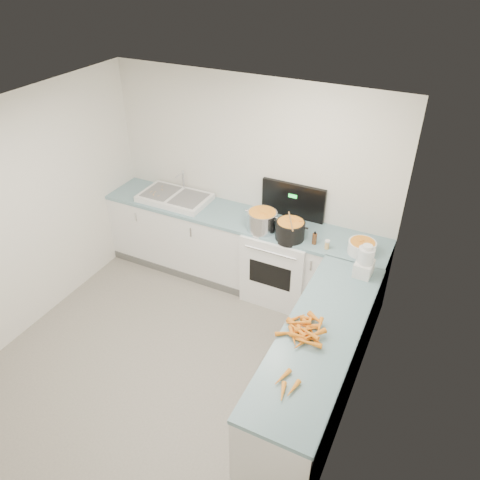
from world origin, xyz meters
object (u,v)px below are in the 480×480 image
at_px(stove, 281,261).
at_px(sink, 175,197).
at_px(mixing_bowl, 362,247).
at_px(extract_bottle, 314,239).
at_px(steel_pot, 262,222).
at_px(spice_jar, 327,245).
at_px(food_processor, 365,262).
at_px(black_pot, 290,231).

relative_size(stove, sink, 1.58).
relative_size(mixing_bowl, extract_bottle, 2.29).
height_order(mixing_bowl, extract_bottle, mixing_bowl).
bearing_deg(sink, steel_pot, -6.78).
bearing_deg(steel_pot, mixing_bowl, 2.10).
bearing_deg(sink, mixing_bowl, -2.62).
relative_size(sink, steel_pot, 2.58).
bearing_deg(spice_jar, food_processor, -31.27).
height_order(black_pot, extract_bottle, black_pot).
relative_size(spice_jar, food_processor, 0.25).
distance_m(stove, food_processor, 1.27).
bearing_deg(steel_pot, food_processor, -14.60).
distance_m(mixing_bowl, extract_bottle, 0.50).
distance_m(stove, extract_bottle, 0.69).
xyz_separation_m(mixing_bowl, spice_jar, (-0.34, -0.08, -0.02)).
relative_size(black_pot, spice_jar, 3.75).
bearing_deg(food_processor, spice_jar, 148.73).
bearing_deg(sink, stove, -0.62).
bearing_deg(extract_bottle, black_pot, -177.30).
height_order(sink, spice_jar, sink).
distance_m(extract_bottle, spice_jar, 0.15).
bearing_deg(food_processor, black_pot, 161.79).
relative_size(steel_pot, spice_jar, 3.95).
height_order(stove, food_processor, stove).
xyz_separation_m(sink, extract_bottle, (1.87, -0.17, 0.02)).
distance_m(sink, black_pot, 1.61).
bearing_deg(food_processor, stove, 156.17).
bearing_deg(stove, mixing_bowl, -5.78).
bearing_deg(black_pot, sink, 173.62).
bearing_deg(stove, black_pot, -48.29).
relative_size(steel_pot, food_processor, 0.98).
bearing_deg(sink, spice_jar, -5.43).
bearing_deg(extract_bottle, food_processor, -26.61).
relative_size(extract_bottle, spice_jar, 1.49).
height_order(steel_pot, spice_jar, steel_pot).
distance_m(sink, steel_pot, 1.26).
height_order(stove, sink, stove).
distance_m(black_pot, food_processor, 0.92).
bearing_deg(sink, food_processor, -10.68).
xyz_separation_m(sink, spice_jar, (2.02, -0.19, 0.00)).
relative_size(stove, extract_bottle, 10.83).
relative_size(mixing_bowl, food_processor, 0.85).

